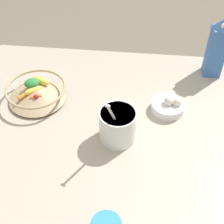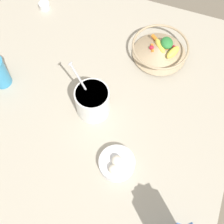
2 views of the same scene
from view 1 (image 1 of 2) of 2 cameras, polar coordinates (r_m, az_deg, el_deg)
The scene contains 6 objects.
ground_plane at distance 1.14m, azimuth -1.70°, elevation -7.23°, with size 6.00×6.00×0.00m, color #665B4C.
countertop at distance 1.12m, azimuth -1.71°, elevation -6.75°, with size 1.18×1.18×0.03m.
fruit_bowl at distance 1.29m, azimuth -13.66°, elevation 3.59°, with size 0.24×0.24×0.08m.
milk_carton at distance 1.41m, azimuth 18.66°, elevation 11.08°, with size 0.07×0.07×0.26m.
yogurt_tub at distance 1.09m, azimuth 1.05°, elevation -2.27°, with size 0.13×0.16×0.24m.
garlic_bowl at distance 1.24m, azimuth 10.31°, elevation 1.15°, with size 0.13×0.13×0.07m.
Camera 1 is at (0.11, -0.69, 0.90)m, focal length 50.00 mm.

